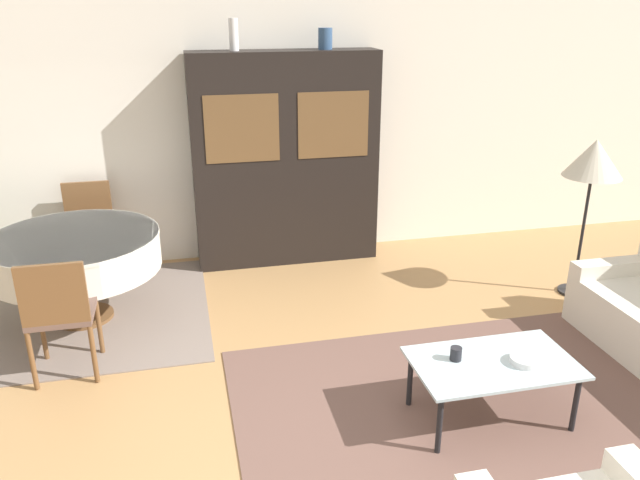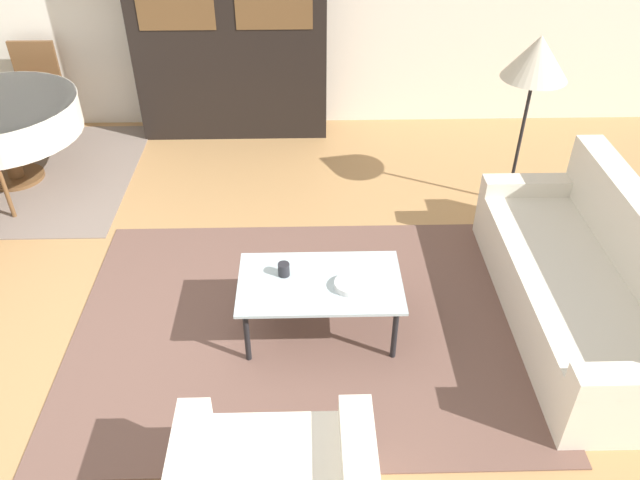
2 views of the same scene
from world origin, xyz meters
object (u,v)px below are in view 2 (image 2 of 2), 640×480
coffee_table (320,286)px  display_cabinet (229,29)px  bowl (350,285)px  dining_chair_far (36,85)px  couch (588,285)px  floor_lamp (537,62)px  cup (284,269)px

coffee_table → display_cabinet: display_cabinet is taller
coffee_table → bowl: size_ratio=5.22×
dining_chair_far → bowl: bearing=134.2°
couch → dining_chair_far: (-4.48, 2.86, 0.24)m
coffee_table → floor_lamp: 2.44m
display_cabinet → dining_chair_far: bearing=-178.6°
couch → coffee_table: 1.76m
coffee_table → dining_chair_far: dining_chair_far is taller
floor_lamp → bowl: (-1.49, -1.61, -0.80)m
display_cabinet → floor_lamp: (2.46, -1.43, 0.19)m
coffee_table → bowl: 0.20m
couch → coffee_table: (-1.75, -0.08, 0.09)m
display_cabinet → floor_lamp: size_ratio=1.47×
display_cabinet → dining_chair_far: display_cabinet is taller
cup → bowl: bearing=-18.0°
couch → floor_lamp: size_ratio=1.44×
coffee_table → bowl: bearing=-18.2°
coffee_table → couch: bearing=2.6°
coffee_table → floor_lamp: (1.67, 1.55, 0.86)m
bowl → cup: bearing=162.0°
couch → cup: 1.99m
floor_lamp → cup: (-1.90, -1.48, -0.77)m
display_cabinet → cup: bearing=-79.1°
couch → bowl: size_ratio=10.56×
coffee_table → bowl: bowl is taller
coffee_table → cup: (-0.23, 0.07, 0.08)m
cup → bowl: 0.43m
coffee_table → cup: cup is taller
coffee_table → display_cabinet: 3.16m
couch → cup: size_ratio=23.85×
dining_chair_far → floor_lamp: 4.66m
couch → dining_chair_far: 5.32m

